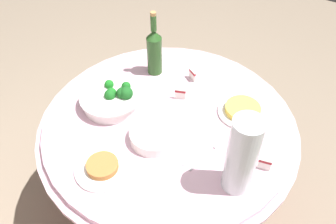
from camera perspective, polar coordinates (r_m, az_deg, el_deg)
The scene contains 12 objects.
ground_plane at distance 2.18m, azimuth 0.00°, elevation -14.75°, with size 6.00×6.00×0.00m, color gray.
buffet_table at distance 1.86m, azimuth 0.00°, elevation -8.99°, with size 1.16×1.16×0.74m.
broccoli_bowl at distance 1.64m, azimuth -8.91°, elevation 2.15°, with size 0.28×0.28×0.11m.
plate_stack at distance 1.49m, azimuth -2.15°, elevation -3.66°, with size 0.21×0.21×0.05m.
wine_bottle at distance 1.76m, azimuth -2.19°, elevation 9.78°, with size 0.07×0.07×0.34m.
decorative_fruit_vase at distance 1.27m, azimuth 11.63°, elevation -7.15°, with size 0.11×0.11×0.34m.
serving_tongs at distance 1.45m, azimuth 5.46°, elevation -7.05°, with size 0.09×0.17×0.01m.
food_plate_fried_egg at distance 1.63m, azimuth 11.80°, elevation 0.25°, with size 0.22×0.22×0.04m.
food_plate_peanuts at distance 1.42m, azimuth -10.38°, elevation -8.68°, with size 0.22×0.22×0.04m.
label_placard_front at distance 1.66m, azimuth 1.95°, elevation 2.94°, with size 0.05×0.02×0.05m.
label_placard_mid at distance 1.44m, azimuth 15.16°, elevation -8.01°, with size 0.05×0.02×0.05m.
label_placard_rear at distance 1.77m, azimuth 3.90°, elevation 5.98°, with size 0.05×0.03×0.05m.
Camera 1 is at (-0.55, 0.94, 1.89)m, focal length 38.19 mm.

